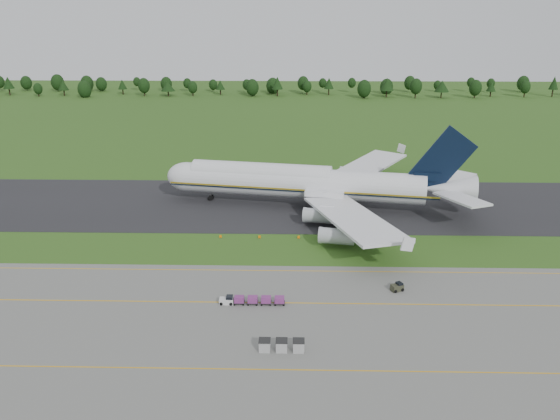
{
  "coord_description": "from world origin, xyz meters",
  "views": [
    {
      "loc": [
        1.16,
        -101.46,
        44.79
      ],
      "look_at": [
        -1.14,
        2.0,
        7.74
      ],
      "focal_mm": 35.0,
      "sensor_mm": 36.0,
      "label": 1
    }
  ],
  "objects_px": {
    "utility_cart": "(397,288)",
    "edge_markers": "(260,237)",
    "aircraft": "(307,183)",
    "baggage_train": "(251,300)",
    "uld_row": "(282,345)"
  },
  "relations": [
    {
      "from": "uld_row",
      "to": "aircraft",
      "type": "bearing_deg",
      "value": 85.29
    },
    {
      "from": "utility_cart",
      "to": "uld_row",
      "type": "bearing_deg",
      "value": -136.96
    },
    {
      "from": "utility_cart",
      "to": "edge_markers",
      "type": "distance_m",
      "value": 34.01
    },
    {
      "from": "aircraft",
      "to": "uld_row",
      "type": "height_order",
      "value": "aircraft"
    },
    {
      "from": "baggage_train",
      "to": "uld_row",
      "type": "xyz_separation_m",
      "value": [
        5.26,
        -13.09,
        0.13
      ]
    },
    {
      "from": "baggage_train",
      "to": "uld_row",
      "type": "relative_size",
      "value": 1.66
    },
    {
      "from": "utility_cart",
      "to": "edge_markers",
      "type": "height_order",
      "value": "utility_cart"
    },
    {
      "from": "baggage_train",
      "to": "utility_cart",
      "type": "xyz_separation_m",
      "value": [
        24.77,
        5.13,
        -0.15
      ]
    },
    {
      "from": "aircraft",
      "to": "baggage_train",
      "type": "distance_m",
      "value": 50.37
    },
    {
      "from": "aircraft",
      "to": "baggage_train",
      "type": "relative_size",
      "value": 7.15
    },
    {
      "from": "baggage_train",
      "to": "edge_markers",
      "type": "bearing_deg",
      "value": 90.5
    },
    {
      "from": "aircraft",
      "to": "edge_markers",
      "type": "bearing_deg",
      "value": -117.02
    },
    {
      "from": "utility_cart",
      "to": "edge_markers",
      "type": "bearing_deg",
      "value": 137.36
    },
    {
      "from": "edge_markers",
      "to": "baggage_train",
      "type": "bearing_deg",
      "value": -89.5
    },
    {
      "from": "uld_row",
      "to": "edge_markers",
      "type": "xyz_separation_m",
      "value": [
        -5.51,
        41.26,
        -0.62
      ]
    }
  ]
}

